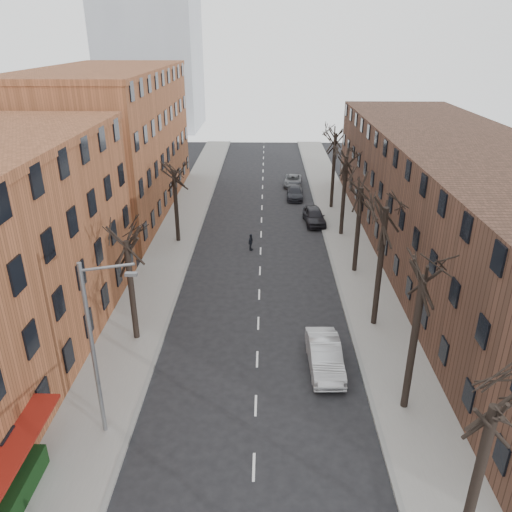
{
  "coord_description": "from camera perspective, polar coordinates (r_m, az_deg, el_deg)",
  "views": [
    {
      "loc": [
        0.44,
        -8.33,
        17.58
      ],
      "look_at": [
        -0.19,
        21.99,
        4.0
      ],
      "focal_mm": 35.0,
      "sensor_mm": 36.0,
      "label": 1
    }
  ],
  "objects": [
    {
      "name": "sidewalk_left",
      "position": [
        47.49,
        -9.13,
        2.17
      ],
      "size": [
        4.0,
        90.0,
        0.15
      ],
      "primitive_type": "cube",
      "color": "gray",
      "rests_on": "ground"
    },
    {
      "name": "sidewalk_right",
      "position": [
        47.35,
        10.3,
        2.02
      ],
      "size": [
        4.0,
        90.0,
        0.15
      ],
      "primitive_type": "cube",
      "color": "gray",
      "rests_on": "ground"
    },
    {
      "name": "building_left_far",
      "position": [
        55.87,
        -16.32,
        12.26
      ],
      "size": [
        12.0,
        28.0,
        14.0
      ],
      "primitive_type": "cube",
      "color": "brown",
      "rests_on": "ground"
    },
    {
      "name": "building_right",
      "position": [
        43.24,
        22.33,
        5.37
      ],
      "size": [
        12.0,
        50.0,
        10.0
      ],
      "primitive_type": "cube",
      "color": "#4B2F23",
      "rests_on": "ground"
    },
    {
      "name": "awning_left",
      "position": [
        24.73,
        -25.0,
        -24.12
      ],
      "size": [
        1.2,
        7.0,
        0.15
      ],
      "primitive_type": "cube",
      "color": "maroon",
      "rests_on": "ground"
    },
    {
      "name": "hedge",
      "position": [
        23.74,
        -26.61,
        -24.71
      ],
      "size": [
        0.8,
        6.0,
        1.0
      ],
      "primitive_type": "cube",
      "color": "black",
      "rests_on": "sidewalk_left"
    },
    {
      "name": "tree_right_b",
      "position": [
        27.82,
        16.5,
        -16.28
      ],
      "size": [
        5.2,
        5.2,
        10.8
      ],
      "primitive_type": null,
      "color": "black",
      "rests_on": "ground"
    },
    {
      "name": "tree_right_c",
      "position": [
        34.11,
        13.25,
        -7.63
      ],
      "size": [
        5.2,
        5.2,
        11.6
      ],
      "primitive_type": null,
      "color": "black",
      "rests_on": "ground"
    },
    {
      "name": "tree_right_d",
      "position": [
        41.0,
        11.14,
        -1.76
      ],
      "size": [
        5.2,
        5.2,
        10.0
      ],
      "primitive_type": null,
      "color": "black",
      "rests_on": "ground"
    },
    {
      "name": "tree_right_e",
      "position": [
        48.23,
        9.66,
        2.39
      ],
      "size": [
        5.2,
        5.2,
        10.8
      ],
      "primitive_type": null,
      "color": "black",
      "rests_on": "ground"
    },
    {
      "name": "tree_right_f",
      "position": [
        55.67,
        8.56,
        5.44
      ],
      "size": [
        5.2,
        5.2,
        11.6
      ],
      "primitive_type": null,
      "color": "black",
      "rests_on": "ground"
    },
    {
      "name": "tree_left_a",
      "position": [
        32.67,
        -13.42,
        -9.19
      ],
      "size": [
        5.2,
        5.2,
        9.5
      ],
      "primitive_type": null,
      "color": "black",
      "rests_on": "ground"
    },
    {
      "name": "tree_left_b",
      "position": [
        46.54,
        -8.85,
        1.63
      ],
      "size": [
        5.2,
        5.2,
        9.5
      ],
      "primitive_type": null,
      "color": "black",
      "rests_on": "ground"
    },
    {
      "name": "streetlight",
      "position": [
        23.45,
        -17.84,
        -9.62
      ],
      "size": [
        2.45,
        0.22,
        9.03
      ],
      "color": "slate",
      "rests_on": "ground"
    },
    {
      "name": "silver_sedan",
      "position": [
        29.16,
        7.86,
        -11.2
      ],
      "size": [
        1.93,
        5.11,
        1.67
      ],
      "primitive_type": "imported",
      "rotation": [
        0.0,
        0.0,
        0.03
      ],
      "color": "#A4A7AB",
      "rests_on": "ground"
    },
    {
      "name": "parked_car_near",
      "position": [
        50.54,
        6.67,
        4.58
      ],
      "size": [
        2.29,
        4.91,
        1.63
      ],
      "primitive_type": "imported",
      "rotation": [
        0.0,
        0.0,
        0.08
      ],
      "color": "black",
      "rests_on": "ground"
    },
    {
      "name": "parked_car_mid",
      "position": [
        58.42,
        4.48,
        7.21
      ],
      "size": [
        2.09,
        4.64,
        1.32
      ],
      "primitive_type": "imported",
      "rotation": [
        0.0,
        0.0,
        -0.05
      ],
      "color": "black",
      "rests_on": "ground"
    },
    {
      "name": "parked_car_far",
      "position": [
        63.5,
        4.23,
        8.59
      ],
      "size": [
        2.56,
        4.8,
        1.28
      ],
      "primitive_type": "imported",
      "rotation": [
        0.0,
        0.0,
        -0.09
      ],
      "color": "slate",
      "rests_on": "ground"
    },
    {
      "name": "pedestrian_crossing",
      "position": [
        43.91,
        -0.61,
        1.6
      ],
      "size": [
        0.65,
        0.97,
        1.53
      ],
      "primitive_type": "imported",
      "rotation": [
        0.0,
        0.0,
        1.22
      ],
      "color": "black",
      "rests_on": "ground"
    }
  ]
}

